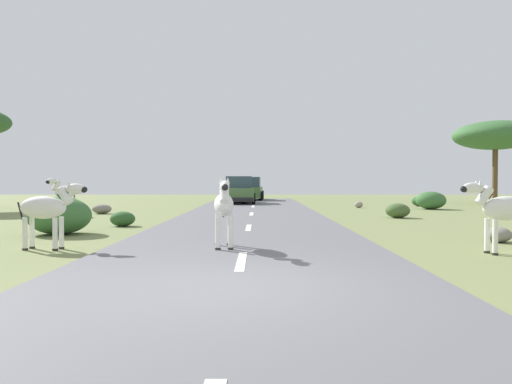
% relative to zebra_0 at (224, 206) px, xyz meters
% --- Properties ---
extents(ground_plane, '(90.00, 90.00, 0.00)m').
position_rel_zebra_0_xyz_m(ground_plane, '(0.36, -3.63, -0.95)').
color(ground_plane, olive).
extents(road, '(6.00, 64.00, 0.05)m').
position_rel_zebra_0_xyz_m(road, '(0.43, -3.63, -0.92)').
color(road, slate).
rests_on(road, ground_plane).
extents(lane_markings, '(0.16, 56.00, 0.01)m').
position_rel_zebra_0_xyz_m(lane_markings, '(0.43, -4.63, -0.90)').
color(lane_markings, silver).
rests_on(lane_markings, road).
extents(zebra_0, '(0.52, 1.60, 1.51)m').
position_rel_zebra_0_xyz_m(zebra_0, '(0.00, 0.00, 0.00)').
color(zebra_0, silver).
rests_on(zebra_0, road).
extents(zebra_1, '(1.61, 0.55, 1.52)m').
position_rel_zebra_0_xyz_m(zebra_1, '(5.71, -0.45, -0.04)').
color(zebra_1, silver).
rests_on(zebra_1, ground_plane).
extents(zebra_3, '(1.59, 0.51, 1.50)m').
position_rel_zebra_0_xyz_m(zebra_3, '(-3.82, 0.08, -0.06)').
color(zebra_3, silver).
rests_on(zebra_3, ground_plane).
extents(zebra_4, '(0.80, 1.72, 1.66)m').
position_rel_zebra_0_xyz_m(zebra_4, '(-7.32, 9.37, 0.04)').
color(zebra_4, silver).
rests_on(zebra_4, ground_plane).
extents(car_0, '(2.22, 4.44, 1.74)m').
position_rel_zebra_0_xyz_m(car_0, '(-0.56, 20.43, -0.10)').
color(car_0, '#476B38').
rests_on(car_0, road).
extents(car_1, '(2.18, 4.42, 1.74)m').
position_rel_zebra_0_xyz_m(car_1, '(0.07, 25.66, -0.10)').
color(car_1, '#476B38').
rests_on(car_1, road).
extents(tree_3, '(5.31, 5.31, 5.39)m').
position_rel_zebra_0_xyz_m(tree_3, '(16.20, 20.70, 3.49)').
color(tree_3, brown).
rests_on(tree_3, ground_plane).
extents(bush_0, '(1.55, 1.40, 0.93)m').
position_rel_zebra_0_xyz_m(bush_0, '(9.81, 14.68, -0.48)').
color(bush_0, '#386633').
rests_on(bush_0, ground_plane).
extents(bush_1, '(0.81, 0.73, 0.49)m').
position_rel_zebra_0_xyz_m(bush_1, '(-3.71, 5.30, -0.71)').
color(bush_1, '#2D5628').
rests_on(bush_1, ground_plane).
extents(bush_2, '(0.98, 0.89, 0.59)m').
position_rel_zebra_0_xyz_m(bush_2, '(10.25, 17.58, -0.65)').
color(bush_2, '#2D5628').
rests_on(bush_2, ground_plane).
extents(bush_3, '(1.75, 1.57, 1.05)m').
position_rel_zebra_0_xyz_m(bush_3, '(-4.81, 3.00, -0.43)').
color(bush_3, '#386633').
rests_on(bush_3, ground_plane).
extents(bush_4, '(0.98, 0.88, 0.59)m').
position_rel_zebra_0_xyz_m(bush_4, '(6.34, 8.88, -0.66)').
color(bush_4, '#425B2D').
rests_on(bush_4, ground_plane).
extents(rock_1, '(0.46, 0.38, 0.35)m').
position_rel_zebra_0_xyz_m(rock_1, '(6.30, 16.00, -0.78)').
color(rock_1, gray).
rests_on(rock_1, ground_plane).
extents(rock_2, '(0.62, 0.66, 0.37)m').
position_rel_zebra_0_xyz_m(rock_2, '(6.55, 1.37, -0.76)').
color(rock_2, gray).
rests_on(rock_2, ground_plane).
extents(rock_4, '(0.87, 0.69, 0.44)m').
position_rel_zebra_0_xyz_m(rock_4, '(-6.36, 11.17, -0.73)').
color(rock_4, gray).
rests_on(rock_4, ground_plane).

